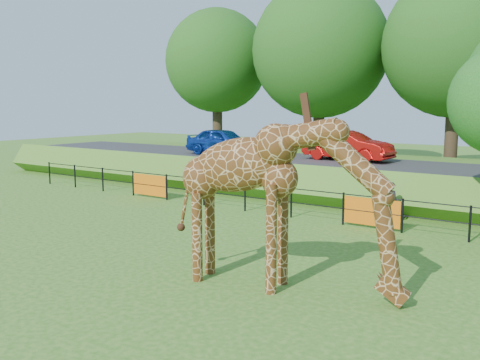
{
  "coord_description": "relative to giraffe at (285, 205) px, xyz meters",
  "views": [
    {
      "loc": [
        9.25,
        -8.4,
        4.07
      ],
      "look_at": [
        1.06,
        3.3,
        2.0
      ],
      "focal_mm": 40.0,
      "sensor_mm": 36.0,
      "label": 1
    }
  ],
  "objects": [
    {
      "name": "bg_tree_line",
      "position": [
        -1.67,
        20.6,
        5.3
      ],
      "size": [
        37.3,
        8.8,
        11.82
      ],
      "color": "#372719",
      "rests_on": "ground"
    },
    {
      "name": "car_blue",
      "position": [
        -10.71,
        12.1,
        0.21
      ],
      "size": [
        4.02,
        1.65,
        1.36
      ],
      "primitive_type": "imported",
      "rotation": [
        0.0,
        0.0,
        1.56
      ],
      "color": "#153FAC",
      "rests_on": "road"
    },
    {
      "name": "road",
      "position": [
        -3.56,
        12.6,
        -0.53
      ],
      "size": [
        40.0,
        5.0,
        0.12
      ],
      "primitive_type": "cube",
      "color": "#28282A",
      "rests_on": "embankment"
    },
    {
      "name": "visitor",
      "position": [
        -0.35,
        7.79,
        -1.19
      ],
      "size": [
        0.6,
        0.49,
        1.41
      ],
      "primitive_type": "imported",
      "rotation": [
        0.0,
        0.0,
        2.81
      ],
      "color": "black",
      "rests_on": "ground"
    },
    {
      "name": "ground",
      "position": [
        -3.56,
        -1.4,
        -1.89
      ],
      "size": [
        90.0,
        90.0,
        0.0
      ],
      "primitive_type": "plane",
      "color": "#2F6619",
      "rests_on": "ground"
    },
    {
      "name": "giraffe",
      "position": [
        0.0,
        0.0,
        0.0
      ],
      "size": [
        5.39,
        1.84,
        3.79
      ],
      "primitive_type": null,
      "rotation": [
        0.0,
        0.0,
        0.17
      ],
      "color": "#5A3112",
      "rests_on": "ground"
    },
    {
      "name": "perimeter_fence",
      "position": [
        -3.56,
        6.6,
        -1.34
      ],
      "size": [
        28.07,
        0.1,
        1.1
      ],
      "primitive_type": null,
      "color": "black",
      "rests_on": "ground"
    },
    {
      "name": "embankment",
      "position": [
        -3.56,
        14.1,
        -1.24
      ],
      "size": [
        40.0,
        9.0,
        1.3
      ],
      "primitive_type": "cube",
      "color": "#2F6619",
      "rests_on": "ground"
    },
    {
      "name": "car_red",
      "position": [
        -4.35,
        13.22,
        0.21
      ],
      "size": [
        4.22,
        1.71,
        1.36
      ],
      "primitive_type": "imported",
      "rotation": [
        0.0,
        0.0,
        1.51
      ],
      "color": "#B9110D",
      "rests_on": "road"
    }
  ]
}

